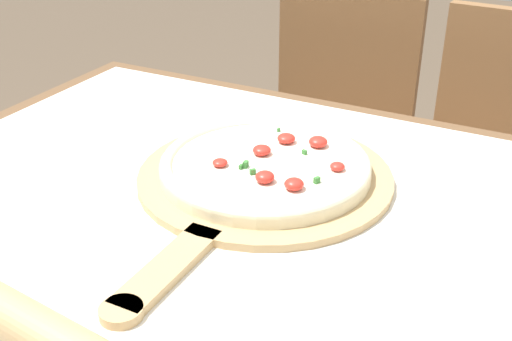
{
  "coord_description": "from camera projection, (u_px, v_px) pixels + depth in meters",
  "views": [
    {
      "loc": [
        0.33,
        -0.68,
        1.24
      ],
      "look_at": [
        -0.05,
        0.06,
        0.8
      ],
      "focal_mm": 45.0,
      "sensor_mm": 36.0,
      "label": 1
    }
  ],
  "objects": [
    {
      "name": "rolling_pin",
      "position": [
        29.0,
        327.0,
        0.65
      ],
      "size": [
        0.43,
        0.09,
        0.05
      ],
      "rotation": [
        0.0,
        0.0,
        -0.11
      ],
      "color": "tan",
      "rests_on": "towel_cloth"
    },
    {
      "name": "towel_cloth",
      "position": [
        268.0,
        217.0,
        0.89
      ],
      "size": [
        1.17,
        0.82,
        0.0
      ],
      "color": "silver",
      "rests_on": "dining_table"
    },
    {
      "name": "chair_right",
      "position": [
        498.0,
        174.0,
        1.55
      ],
      "size": [
        0.42,
        0.42,
        0.88
      ],
      "rotation": [
        0.0,
        0.0,
        -0.06
      ],
      "color": "brown",
      "rests_on": "ground_plane"
    },
    {
      "name": "dining_table",
      "position": [
        267.0,
        285.0,
        0.94
      ],
      "size": [
        1.25,
        0.9,
        0.76
      ],
      "color": "brown",
      "rests_on": "ground_plane"
    },
    {
      "name": "pizza_peel",
      "position": [
        260.0,
        181.0,
        0.96
      ],
      "size": [
        0.39,
        0.57,
        0.01
      ],
      "color": "tan",
      "rests_on": "towel_cloth"
    },
    {
      "name": "pizza",
      "position": [
        266.0,
        165.0,
        0.97
      ],
      "size": [
        0.32,
        0.32,
        0.04
      ],
      "color": "beige",
      "rests_on": "pizza_peel"
    },
    {
      "name": "chair_left",
      "position": [
        332.0,
        139.0,
        1.72
      ],
      "size": [
        0.42,
        0.42,
        0.88
      ],
      "rotation": [
        0.0,
        0.0,
        0.04
      ],
      "color": "brown",
      "rests_on": "ground_plane"
    }
  ]
}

